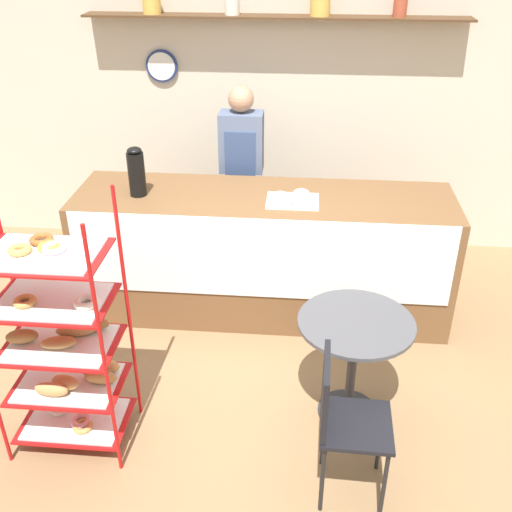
% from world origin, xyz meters
% --- Properties ---
extents(ground_plane, '(14.00, 14.00, 0.00)m').
position_xyz_m(ground_plane, '(0.00, 0.00, 0.00)').
color(ground_plane, olive).
extents(back_wall, '(10.00, 0.30, 2.70)m').
position_xyz_m(back_wall, '(-0.00, 2.27, 1.37)').
color(back_wall, beige).
rests_on(back_wall, ground_plane).
extents(display_counter, '(2.88, 0.80, 1.00)m').
position_xyz_m(display_counter, '(0.00, 1.00, 0.50)').
color(display_counter, brown).
rests_on(display_counter, ground_plane).
extents(pastry_rack, '(0.70, 0.48, 1.61)m').
position_xyz_m(pastry_rack, '(-1.03, -0.51, 0.71)').
color(pastry_rack, '#B71414').
rests_on(pastry_rack, ground_plane).
extents(person_worker, '(0.36, 0.23, 1.66)m').
position_xyz_m(person_worker, '(-0.24, 1.65, 0.92)').
color(person_worker, '#282833').
rests_on(person_worker, ground_plane).
extents(cafe_table, '(0.71, 0.71, 0.73)m').
position_xyz_m(cafe_table, '(0.65, -0.17, 0.55)').
color(cafe_table, '#262628').
rests_on(cafe_table, ground_plane).
extents(cafe_chair, '(0.39, 0.39, 0.90)m').
position_xyz_m(cafe_chair, '(0.55, -0.77, 0.56)').
color(cafe_chair, black).
rests_on(cafe_chair, ground_plane).
extents(coffee_carafe, '(0.13, 0.13, 0.38)m').
position_xyz_m(coffee_carafe, '(-0.94, 0.95, 1.19)').
color(coffee_carafe, black).
rests_on(coffee_carafe, display_counter).
extents(donut_tray_counter, '(0.38, 0.30, 0.05)m').
position_xyz_m(donut_tray_counter, '(0.22, 0.93, 1.02)').
color(donut_tray_counter, white).
rests_on(donut_tray_counter, display_counter).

